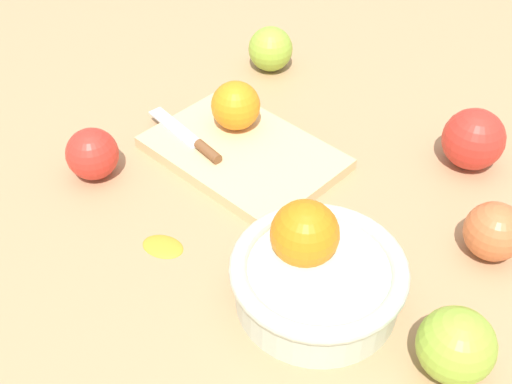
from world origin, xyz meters
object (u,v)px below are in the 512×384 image
at_px(bowl, 316,272).
at_px(orange_on_board, 236,106).
at_px(knife, 194,141).
at_px(apple_back_right, 92,154).
at_px(apple_front_left, 474,139).
at_px(apple_back_left, 456,346).
at_px(apple_front_left_2, 494,231).
at_px(apple_front_right, 271,49).
at_px(cutting_board, 243,153).

height_order(bowl, orange_on_board, bowl).
xyz_separation_m(bowl, knife, (0.28, -0.09, -0.02)).
bearing_deg(bowl, apple_back_right, 5.40).
bearing_deg(apple_back_right, apple_front_left, -135.27).
relative_size(apple_back_left, apple_back_right, 1.12).
bearing_deg(apple_front_left_2, bowl, 59.57).
bearing_deg(knife, apple_front_left, -141.21).
bearing_deg(apple_front_right, apple_front_left_2, 163.64).
distance_m(bowl, apple_back_right, 0.35).
relative_size(cutting_board, apple_front_left, 3.07).
bearing_deg(apple_front_left, cutting_board, 40.02).
height_order(orange_on_board, apple_front_left_2, orange_on_board).
height_order(apple_front_left_2, apple_back_left, apple_back_left).
bearing_deg(bowl, apple_front_right, -42.95).
xyz_separation_m(cutting_board, orange_on_board, (0.04, -0.03, 0.04)).
bearing_deg(orange_on_board, cutting_board, 143.92).
bearing_deg(apple_back_left, apple_back_right, 5.78).
distance_m(orange_on_board, apple_front_right, 0.19).
relative_size(apple_front_left, apple_back_left, 1.07).
distance_m(apple_front_left, apple_back_left, 0.34).
distance_m(cutting_board, apple_front_right, 0.24).
xyz_separation_m(bowl, cutting_board, (0.22, -0.12, -0.03)).
height_order(cutting_board, knife, knife).
xyz_separation_m(knife, apple_back_right, (0.07, 0.12, 0.01)).
relative_size(knife, apple_front_left_2, 2.25).
bearing_deg(apple_back_right, apple_front_right, -89.55).
bearing_deg(knife, apple_back_right, 61.25).
bearing_deg(apple_back_left, bowl, 6.59).
xyz_separation_m(cutting_board, knife, (0.06, 0.04, 0.01)).
distance_m(cutting_board, apple_front_left, 0.31).
relative_size(apple_front_left, apple_back_right, 1.20).
relative_size(bowl, knife, 1.22).
xyz_separation_m(apple_front_right, apple_back_right, (-0.00, 0.36, -0.00)).
bearing_deg(apple_back_right, orange_on_board, -112.99).
xyz_separation_m(bowl, apple_front_left_2, (-0.11, -0.19, -0.00)).
xyz_separation_m(orange_on_board, apple_front_left_2, (-0.38, -0.03, -0.02)).
bearing_deg(apple_front_left, apple_back_right, 44.73).
relative_size(orange_on_board, apple_front_left, 0.83).
xyz_separation_m(knife, apple_back_left, (-0.44, 0.07, 0.02)).
relative_size(cutting_board, apple_back_left, 3.27).
bearing_deg(apple_front_left, apple_front_left_2, 126.94).
bearing_deg(apple_front_left, apple_front_right, -0.44).
bearing_deg(apple_back_right, cutting_board, -128.03).
height_order(bowl, knife, bowl).
relative_size(cutting_board, knife, 1.63).
bearing_deg(apple_front_left, bowl, 87.88).
height_order(orange_on_board, apple_front_left, orange_on_board).
bearing_deg(cutting_board, apple_back_left, 164.41).
bearing_deg(apple_front_right, orange_on_board, 116.19).
xyz_separation_m(bowl, apple_front_right, (0.35, -0.32, -0.00)).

